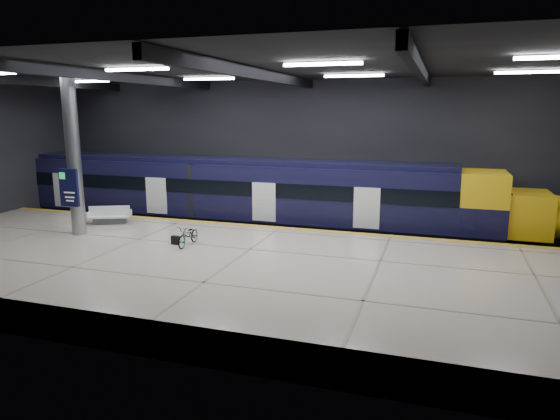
% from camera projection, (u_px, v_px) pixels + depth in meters
% --- Properties ---
extents(ground, '(30.00, 30.00, 0.00)m').
position_uv_depth(ground, '(259.00, 268.00, 20.53)').
color(ground, black).
rests_on(ground, ground).
extents(room_shell, '(30.10, 16.10, 8.05)m').
position_uv_depth(room_shell, '(258.00, 128.00, 19.41)').
color(room_shell, black).
rests_on(room_shell, ground).
extents(platform, '(30.00, 11.00, 1.10)m').
position_uv_depth(platform, '(235.00, 274.00, 18.10)').
color(platform, '#BBB29E').
rests_on(platform, ground).
extents(safety_strip, '(30.00, 0.40, 0.01)m').
position_uv_depth(safety_strip, '(280.00, 228.00, 22.88)').
color(safety_strip, gold).
rests_on(safety_strip, platform).
extents(rails, '(30.00, 1.52, 0.16)m').
position_uv_depth(rails, '(296.00, 235.00, 25.65)').
color(rails, gray).
rests_on(rails, ground).
extents(train, '(29.40, 2.84, 3.79)m').
position_uv_depth(train, '(251.00, 195.00, 26.00)').
color(train, black).
rests_on(train, ground).
extents(bench, '(2.09, 1.52, 0.85)m').
position_uv_depth(bench, '(110.00, 217.00, 23.69)').
color(bench, '#595B60').
rests_on(bench, platform).
extents(bicycle, '(0.57, 1.59, 0.83)m').
position_uv_depth(bicycle, '(188.00, 235.00, 19.82)').
color(bicycle, '#99999E').
rests_on(bicycle, platform).
extents(pannier_bag, '(0.31, 0.20, 0.35)m').
position_uv_depth(pannier_bag, '(175.00, 240.00, 20.05)').
color(pannier_bag, black).
rests_on(pannier_bag, platform).
extents(info_column, '(0.90, 0.78, 6.90)m').
position_uv_depth(info_column, '(73.00, 157.00, 21.12)').
color(info_column, '#9EA0A5').
rests_on(info_column, platform).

